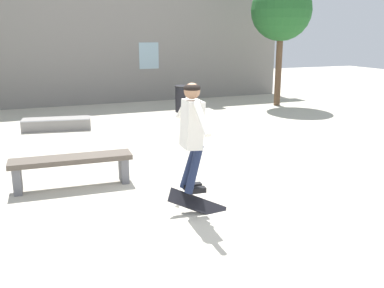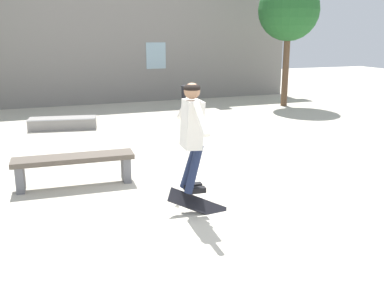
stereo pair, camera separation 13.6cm
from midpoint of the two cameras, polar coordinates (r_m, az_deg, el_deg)
ground_plane at (r=6.15m, az=2.94°, el=-8.19°), size 40.00×40.00×0.00m
building_backdrop at (r=15.07m, az=-12.87°, el=13.33°), size 14.42×0.52×5.07m
tree_right at (r=14.54m, az=11.56°, el=17.00°), size 1.94×1.94×4.04m
park_bench at (r=7.02m, az=-16.27°, el=-2.65°), size 1.89×0.51×0.50m
skate_ledge at (r=11.32m, az=-17.92°, el=2.57°), size 1.71×0.76×0.29m
trash_bin at (r=13.23m, az=-1.50°, el=6.16°), size 0.52×0.52×0.81m
skater at (r=5.57m, az=-0.69°, el=2.10°), size 0.32×1.26×1.46m
skateboard_flipping at (r=5.86m, az=0.07°, el=-8.05°), size 0.83×0.39×0.47m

